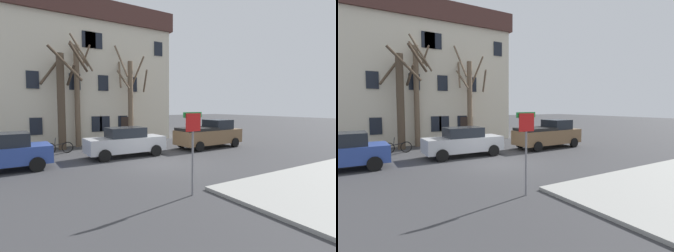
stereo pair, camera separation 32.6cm
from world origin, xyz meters
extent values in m
plane|color=#38383A|center=(0.00, 0.00, 0.00)|extent=(120.00, 120.00, 0.00)
cube|color=beige|center=(-0.70, 13.01, 4.80)|extent=(13.61, 8.61, 9.60)
cube|color=#4C2D28|center=(-0.70, 13.01, 10.39)|extent=(14.11, 9.11, 1.59)
cube|color=#2D231E|center=(1.90, 8.66, 1.05)|extent=(1.10, 0.12, 2.10)
cube|color=black|center=(-4.93, 8.67, 1.60)|extent=(0.80, 0.08, 1.20)
cube|color=black|center=(-0.65, 8.67, 1.60)|extent=(0.80, 0.08, 1.20)
cube|color=black|center=(-0.02, 8.67, 1.60)|extent=(0.80, 0.08, 1.20)
cube|color=black|center=(1.52, 8.67, 1.60)|extent=(0.80, 0.08, 1.20)
cube|color=black|center=(-5.04, 8.67, 4.80)|extent=(0.80, 0.08, 1.20)
cube|color=black|center=(-2.24, 8.67, 4.80)|extent=(0.80, 0.08, 1.20)
cube|color=black|center=(-0.08, 8.67, 4.80)|extent=(0.80, 0.08, 1.20)
cube|color=black|center=(2.43, 8.67, 4.80)|extent=(0.80, 0.08, 1.20)
cube|color=black|center=(-1.24, 8.67, 8.00)|extent=(0.80, 0.08, 1.20)
cube|color=black|center=(-1.02, 8.67, 8.00)|extent=(0.80, 0.08, 1.20)
cube|color=black|center=(-0.51, 8.67, 8.00)|extent=(0.80, 0.08, 1.20)
cube|color=black|center=(4.95, 8.67, 8.00)|extent=(0.80, 0.08, 1.20)
cylinder|color=#4C3D2D|center=(-3.46, 7.52, 3.28)|extent=(0.51, 0.51, 6.56)
cylinder|color=#4C3D2D|center=(-4.02, 8.18, 5.35)|extent=(1.54, 1.35, 1.89)
cylinder|color=#4C3D2D|center=(-3.33, 6.45, 5.75)|extent=(2.27, 0.45, 2.17)
cylinder|color=#4C3D2D|center=(-2.40, 6.70, 6.20)|extent=(1.82, 2.28, 1.52)
cylinder|color=#4C3D2D|center=(-2.75, 7.60, 5.15)|extent=(0.36, 1.55, 1.38)
cylinder|color=brown|center=(-2.20, 8.23, 3.69)|extent=(0.38, 0.38, 7.39)
cylinder|color=brown|center=(-2.09, 8.92, 6.90)|extent=(1.52, 0.37, 2.35)
cylinder|color=brown|center=(-2.15, 7.60, 6.67)|extent=(1.38, 0.24, 1.69)
cylinder|color=brown|center=(-1.54, 8.43, 6.49)|extent=(0.55, 1.46, 1.89)
cylinder|color=brown|center=(-2.03, 7.43, 6.72)|extent=(1.74, 0.51, 2.44)
cylinder|color=brown|center=(-2.32, 8.90, 5.26)|extent=(1.45, 0.38, 1.51)
cylinder|color=brown|center=(1.81, 7.71, 3.26)|extent=(0.40, 0.40, 6.52)
cylinder|color=brown|center=(1.03, 7.97, 5.48)|extent=(0.68, 1.70, 2.22)
cylinder|color=brown|center=(0.97, 7.57, 6.47)|extent=(0.45, 1.81, 2.57)
cylinder|color=brown|center=(2.90, 7.28, 4.97)|extent=(1.02, 2.31, 1.59)
cylinder|color=brown|center=(2.54, 7.93, 5.75)|extent=(0.60, 1.61, 2.42)
cylinder|color=brown|center=(1.12, 7.52, 5.06)|extent=(0.55, 1.50, 1.54)
cylinder|color=black|center=(-5.69, 3.55, 0.34)|extent=(0.68, 0.23, 0.68)
cylinder|color=black|center=(-5.67, 1.65, 0.34)|extent=(0.68, 0.23, 0.68)
cube|color=#B7BABF|center=(-0.78, 2.86, 0.74)|extent=(4.66, 1.83, 0.84)
cube|color=#1E232B|center=(-0.78, 2.86, 1.45)|extent=(2.15, 1.58, 0.58)
cylinder|color=black|center=(0.81, 3.72, 0.34)|extent=(0.68, 0.23, 0.68)
cylinder|color=black|center=(0.79, 1.95, 0.34)|extent=(0.68, 0.23, 0.68)
cylinder|color=black|center=(-2.34, 3.76, 0.34)|extent=(0.68, 0.23, 0.68)
cylinder|color=black|center=(-2.36, 1.99, 0.34)|extent=(0.68, 0.23, 0.68)
cube|color=brown|center=(5.65, 2.73, 0.81)|extent=(5.11, 2.10, 0.98)
cube|color=#1E232B|center=(6.56, 2.76, 1.65)|extent=(1.67, 1.75, 0.70)
cube|color=black|center=(4.54, 2.69, 1.40)|extent=(2.69, 1.94, 0.20)
cylinder|color=black|center=(7.33, 3.75, 0.34)|extent=(0.69, 0.24, 0.68)
cylinder|color=black|center=(7.40, 1.83, 0.34)|extent=(0.69, 0.24, 0.68)
cylinder|color=black|center=(3.90, 3.63, 0.34)|extent=(0.69, 0.24, 0.68)
cylinder|color=black|center=(3.97, 1.71, 0.34)|extent=(0.69, 0.24, 0.68)
cylinder|color=slate|center=(-1.65, -4.72, 1.39)|extent=(0.07, 0.07, 2.78)
cube|color=red|center=(-1.65, -4.74, 2.48)|extent=(0.60, 0.03, 0.60)
cube|color=#1E8C38|center=(-1.65, -4.70, 2.73)|extent=(0.76, 0.02, 0.18)
torus|color=black|center=(-3.45, 5.99, 0.36)|extent=(0.71, 0.08, 0.71)
torus|color=black|center=(-4.49, 6.03, 0.36)|extent=(0.71, 0.08, 0.71)
cylinder|color=black|center=(-3.97, 6.01, 0.58)|extent=(1.00, 0.08, 0.19)
cylinder|color=black|center=(-4.17, 6.02, 0.81)|extent=(0.09, 0.04, 0.45)
camera|label=1|loc=(-7.05, -11.59, 3.03)|focal=28.12mm
camera|label=2|loc=(-6.78, -11.77, 3.03)|focal=28.12mm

